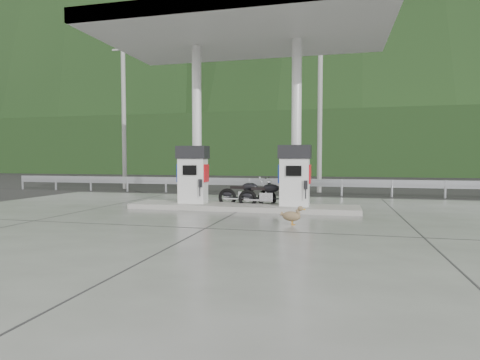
% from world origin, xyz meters
% --- Properties ---
extents(ground, '(160.00, 160.00, 0.00)m').
position_xyz_m(ground, '(0.00, 0.00, 0.00)').
color(ground, black).
rests_on(ground, ground).
extents(forecourt_apron, '(18.00, 14.00, 0.02)m').
position_xyz_m(forecourt_apron, '(0.00, 0.00, 0.01)').
color(forecourt_apron, slate).
rests_on(forecourt_apron, ground).
extents(pump_island, '(7.00, 1.40, 0.15)m').
position_xyz_m(pump_island, '(0.00, 2.50, 0.10)').
color(pump_island, gray).
rests_on(pump_island, forecourt_apron).
extents(gas_pump_left, '(0.95, 0.55, 1.80)m').
position_xyz_m(gas_pump_left, '(-1.60, 2.50, 1.07)').
color(gas_pump_left, silver).
rests_on(gas_pump_left, pump_island).
extents(gas_pump_right, '(0.95, 0.55, 1.80)m').
position_xyz_m(gas_pump_right, '(1.60, 2.50, 1.07)').
color(gas_pump_right, silver).
rests_on(gas_pump_right, pump_island).
extents(canopy_column_left, '(0.30, 0.30, 5.00)m').
position_xyz_m(canopy_column_left, '(-1.60, 2.90, 2.67)').
color(canopy_column_left, silver).
rests_on(canopy_column_left, pump_island).
extents(canopy_column_right, '(0.30, 0.30, 5.00)m').
position_xyz_m(canopy_column_right, '(1.60, 2.90, 2.67)').
color(canopy_column_right, silver).
rests_on(canopy_column_right, pump_island).
extents(canopy_roof, '(8.50, 5.00, 0.40)m').
position_xyz_m(canopy_roof, '(0.00, 2.50, 5.37)').
color(canopy_roof, silver).
rests_on(canopy_roof, canopy_column_left).
extents(guardrail, '(26.00, 0.16, 1.42)m').
position_xyz_m(guardrail, '(0.00, 8.00, 0.71)').
color(guardrail, '#96999E').
rests_on(guardrail, ground).
extents(road, '(60.00, 7.00, 0.01)m').
position_xyz_m(road, '(0.00, 11.50, 0.00)').
color(road, black).
rests_on(road, ground).
extents(utility_pole_a, '(0.22, 0.22, 8.00)m').
position_xyz_m(utility_pole_a, '(-8.00, 9.50, 4.00)').
color(utility_pole_a, gray).
rests_on(utility_pole_a, ground).
extents(utility_pole_b, '(0.22, 0.22, 8.00)m').
position_xyz_m(utility_pole_b, '(2.00, 9.50, 4.00)').
color(utility_pole_b, gray).
rests_on(utility_pole_b, ground).
extents(tree_band, '(80.00, 6.00, 6.00)m').
position_xyz_m(tree_band, '(0.00, 30.00, 3.00)').
color(tree_band, black).
rests_on(tree_band, ground).
extents(forested_hills, '(100.00, 40.00, 140.00)m').
position_xyz_m(forested_hills, '(0.00, 60.00, 0.00)').
color(forested_hills, black).
rests_on(forested_hills, ground).
extents(motorcycle_left, '(1.78, 0.66, 0.83)m').
position_xyz_m(motorcycle_left, '(0.73, 2.90, 0.43)').
color(motorcycle_left, black).
rests_on(motorcycle_left, forecourt_apron).
extents(motorcycle_right, '(1.78, 0.56, 0.84)m').
position_xyz_m(motorcycle_right, '(0.01, 3.10, 0.44)').
color(motorcycle_right, black).
rests_on(motorcycle_right, forecourt_apron).
extents(duck, '(0.56, 0.25, 0.39)m').
position_xyz_m(duck, '(1.80, -0.04, 0.21)').
color(duck, brown).
rests_on(duck, forecourt_apron).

